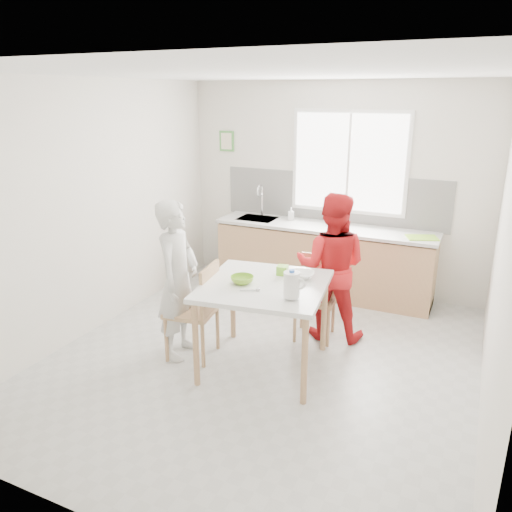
{
  "coord_description": "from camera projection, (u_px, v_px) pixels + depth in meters",
  "views": [
    {
      "loc": [
        1.79,
        -4.05,
        2.54
      ],
      "look_at": [
        -0.16,
        0.2,
        1.01
      ],
      "focal_mm": 35.0,
      "sensor_mm": 36.0,
      "label": 1
    }
  ],
  "objects": [
    {
      "name": "chair_left",
      "position": [
        198.0,
        307.0,
        4.9
      ],
      "size": [
        0.51,
        0.51,
        0.98
      ],
      "rotation": [
        0.0,
        0.0,
        -1.44
      ],
      "color": "tan",
      "rests_on": "ground"
    },
    {
      "name": "spoon",
      "position": [
        249.0,
        290.0,
        4.43
      ],
      "size": [
        0.15,
        0.09,
        0.01
      ],
      "primitive_type": "cylinder",
      "rotation": [
        0.0,
        1.57,
        0.48
      ],
      "color": "#A5A5AA",
      "rests_on": "dining_table"
    },
    {
      "name": "bowl_green",
      "position": [
        242.0,
        280.0,
        4.61
      ],
      "size": [
        0.24,
        0.24,
        0.07
      ],
      "primitive_type": "imported",
      "rotation": [
        0.0,
        0.0,
        0.13
      ],
      "color": "#7BB62A",
      "rests_on": "dining_table"
    },
    {
      "name": "backsplash",
      "position": [
        332.0,
        198.0,
        6.55
      ],
      "size": [
        3.0,
        0.02,
        0.65
      ],
      "primitive_type": "cube",
      "color": "white",
      "rests_on": "room_shell"
    },
    {
      "name": "milk_jug",
      "position": [
        292.0,
        284.0,
        4.22
      ],
      "size": [
        0.19,
        0.14,
        0.25
      ],
      "rotation": [
        0.0,
        0.0,
        0.13
      ],
      "color": "white",
      "rests_on": "dining_table"
    },
    {
      "name": "ground",
      "position": [
        262.0,
        359.0,
        5.0
      ],
      "size": [
        4.5,
        4.5,
        0.0
      ],
      "primitive_type": "plane",
      "color": "#B7B7B2",
      "rests_on": "ground"
    },
    {
      "name": "person_white",
      "position": [
        178.0,
        280.0,
        4.87
      ],
      "size": [
        0.46,
        0.63,
        1.59
      ],
      "primitive_type": "imported",
      "rotation": [
        0.0,
        0.0,
        1.71
      ],
      "color": "silver",
      "rests_on": "ground"
    },
    {
      "name": "green_box",
      "position": [
        282.0,
        270.0,
        4.82
      ],
      "size": [
        0.11,
        0.11,
        0.09
      ],
      "primitive_type": "cube",
      "rotation": [
        0.0,
        0.0,
        0.13
      ],
      "color": "#7BCC2F",
      "rests_on": "dining_table"
    },
    {
      "name": "picture_frame",
      "position": [
        227.0,
        141.0,
        6.95
      ],
      "size": [
        0.22,
        0.03,
        0.28
      ],
      "color": "#4E9945",
      "rests_on": "room_shell"
    },
    {
      "name": "wine_bottle_a",
      "position": [
        331.0,
        213.0,
        6.36
      ],
      "size": [
        0.07,
        0.07,
        0.32
      ],
      "primitive_type": "cylinder",
      "color": "black",
      "rests_on": "kitchen_counter"
    },
    {
      "name": "jar_amber",
      "position": [
        335.0,
        218.0,
        6.43
      ],
      "size": [
        0.06,
        0.06,
        0.16
      ],
      "primitive_type": "cylinder",
      "color": "brown",
      "rests_on": "kitchen_counter"
    },
    {
      "name": "cutting_board",
      "position": [
        422.0,
        238.0,
        5.84
      ],
      "size": [
        0.42,
        0.36,
        0.01
      ],
      "primitive_type": "cube",
      "rotation": [
        0.0,
        0.0,
        0.37
      ],
      "color": "#8CC92E",
      "rests_on": "kitchen_counter"
    },
    {
      "name": "wine_bottle_b",
      "position": [
        330.0,
        213.0,
        6.43
      ],
      "size": [
        0.07,
        0.07,
        0.3
      ],
      "primitive_type": "cylinder",
      "color": "black",
      "rests_on": "kitchen_counter"
    },
    {
      "name": "room_shell",
      "position": [
        263.0,
        197.0,
        4.49
      ],
      "size": [
        4.5,
        4.5,
        4.5
      ],
      "color": "silver",
      "rests_on": "ground"
    },
    {
      "name": "person_red",
      "position": [
        331.0,
        267.0,
        5.26
      ],
      "size": [
        0.84,
        0.7,
        1.58
      ],
      "primitive_type": "imported",
      "rotation": [
        0.0,
        0.0,
        3.28
      ],
      "color": "red",
      "rests_on": "ground"
    },
    {
      "name": "chair_far",
      "position": [
        316.0,
        292.0,
        5.37
      ],
      "size": [
        0.47,
        0.47,
        0.9
      ],
      "rotation": [
        0.0,
        0.0,
        0.13
      ],
      "color": "tan",
      "rests_on": "ground"
    },
    {
      "name": "bowl_white",
      "position": [
        302.0,
        275.0,
        4.74
      ],
      "size": [
        0.26,
        0.26,
        0.06
      ],
      "primitive_type": "imported",
      "rotation": [
        0.0,
        0.0,
        0.13
      ],
      "color": "white",
      "rests_on": "dining_table"
    },
    {
      "name": "soap_bottle",
      "position": [
        291.0,
        214.0,
        6.65
      ],
      "size": [
        0.1,
        0.1,
        0.17
      ],
      "primitive_type": "imported",
      "rotation": [
        0.0,
        0.0,
        0.34
      ],
      "color": "#999999",
      "rests_on": "kitchen_counter"
    },
    {
      "name": "dining_table",
      "position": [
        264.0,
        292.0,
        4.64
      ],
      "size": [
        1.26,
        1.26,
        0.86
      ],
      "rotation": [
        0.0,
        0.0,
        0.13
      ],
      "color": "white",
      "rests_on": "ground"
    },
    {
      "name": "kitchen_counter",
      "position": [
        323.0,
        262.0,
        6.55
      ],
      "size": [
        2.84,
        0.64,
        1.37
      ],
      "color": "tan",
      "rests_on": "ground"
    },
    {
      "name": "window",
      "position": [
        349.0,
        163.0,
        6.31
      ],
      "size": [
        1.5,
        0.06,
        1.3
      ],
      "color": "white",
      "rests_on": "room_shell"
    }
  ]
}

